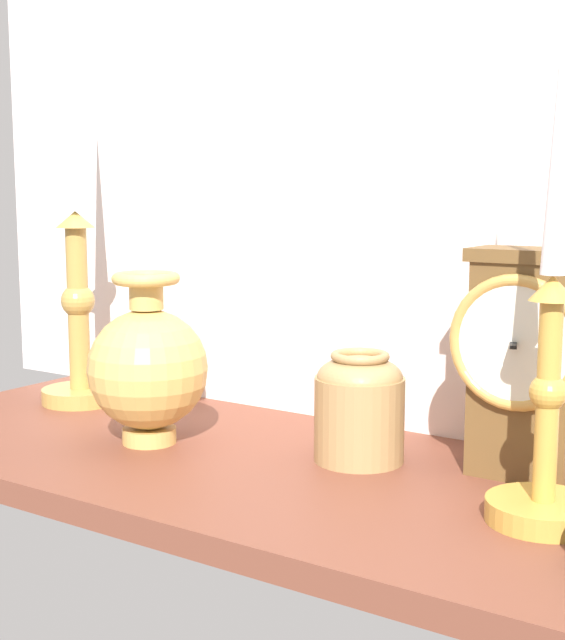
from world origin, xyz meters
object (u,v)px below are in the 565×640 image
at_px(mantel_clock, 524,360).
at_px(brass_vase_jar, 359,405).
at_px(candlestick_tall_center, 78,296).
at_px(brass_vase_bulbous, 148,367).
at_px(candlestick_tall_left, 549,377).

bearing_deg(mantel_clock, brass_vase_jar, -165.68).
xyz_separation_m(candlestick_tall_center, brass_vase_bulbous, (0.19, -0.09, -0.05)).
bearing_deg(brass_vase_jar, candlestick_tall_center, 177.19).
distance_m(mantel_clock, brass_vase_jar, 0.16).
xyz_separation_m(brass_vase_bulbous, brass_vase_jar, (0.21, 0.07, -0.03)).
distance_m(candlestick_tall_center, brass_vase_bulbous, 0.22).
bearing_deg(brass_vase_bulbous, candlestick_tall_left, 0.66).
xyz_separation_m(mantel_clock, candlestick_tall_center, (-0.55, -0.02, 0.02)).
xyz_separation_m(mantel_clock, brass_vase_bulbous, (-0.36, -0.10, -0.03)).
bearing_deg(mantel_clock, brass_vase_bulbous, -163.71).
xyz_separation_m(candlestick_tall_left, brass_vase_bulbous, (-0.41, -0.00, -0.04)).
bearing_deg(brass_vase_bulbous, mantel_clock, 16.29).
relative_size(brass_vase_bulbous, brass_vase_jar, 1.66).
bearing_deg(brass_vase_bulbous, brass_vase_jar, 17.64).
relative_size(candlestick_tall_center, brass_vase_jar, 4.05).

